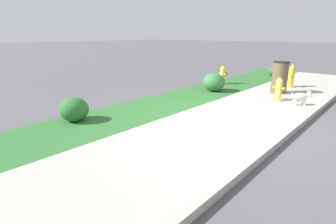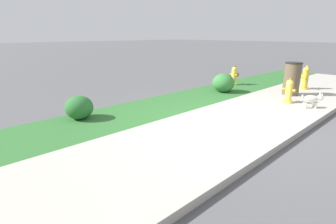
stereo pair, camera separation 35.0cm
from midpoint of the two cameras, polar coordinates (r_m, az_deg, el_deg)
ground_plane at (r=5.58m, az=10.66°, el=-2.20°), size 120.00×120.00×0.00m
sidewalk_pavement at (r=5.58m, az=10.67°, el=-2.15°), size 18.00×2.29×0.01m
grass_verge at (r=6.78m, az=-3.98°, el=1.46°), size 18.00×1.74×0.01m
street_curb at (r=5.09m, az=22.55°, el=-4.39°), size 18.00×0.16×0.12m
fire_hydrant_near_corner at (r=7.73m, az=21.79°, el=4.59°), size 0.32×0.36×0.67m
fire_hydrant_by_grass_verge at (r=9.93m, az=24.30°, el=7.07°), size 0.38×0.36×0.78m
fire_hydrant_at_driveway at (r=9.86m, az=10.86°, el=7.92°), size 0.34×0.37×0.69m
small_white_dog at (r=7.45m, az=25.88°, el=3.01°), size 0.45×0.43×0.40m
trash_bin at (r=8.74m, az=22.12°, el=6.97°), size 0.48×0.48×0.98m
shrub_bush_near_lamp at (r=12.38m, az=21.31°, el=8.18°), size 0.45×0.45×0.39m
shrub_bush_far_verge at (r=5.89m, az=-21.37°, el=0.52°), size 0.60×0.60×0.51m
shrub_bush_mid_verge at (r=8.52m, az=8.82°, el=6.43°), size 0.69×0.69×0.59m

